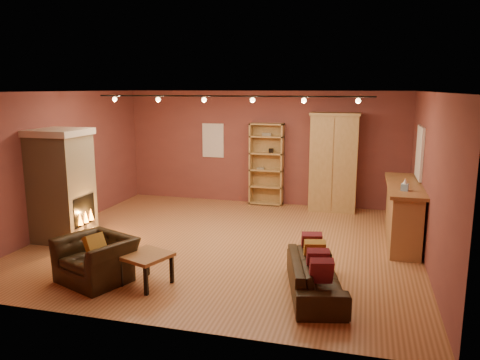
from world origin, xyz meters
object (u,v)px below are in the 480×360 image
(fireplace, at_px, (62,185))
(loveseat, at_px, (315,269))
(bar_counter, at_px, (403,212))
(armchair, at_px, (96,252))
(bookcase, at_px, (267,163))
(coffee_table, at_px, (146,259))
(armoire, at_px, (334,162))

(fireplace, height_order, loveseat, fireplace)
(fireplace, distance_m, bar_counter, 6.44)
(loveseat, xyz_separation_m, armchair, (-3.23, -0.40, 0.09))
(armchair, bearing_deg, fireplace, 157.90)
(bookcase, height_order, loveseat, bookcase)
(fireplace, distance_m, loveseat, 5.10)
(bookcase, bearing_deg, loveseat, -70.60)
(bar_counter, relative_size, armchair, 1.95)
(bookcase, height_order, armchair, bookcase)
(loveseat, relative_size, coffee_table, 2.27)
(fireplace, relative_size, armoire, 0.92)
(fireplace, relative_size, coffee_table, 2.64)
(coffee_table, bearing_deg, loveseat, 7.99)
(bookcase, distance_m, loveseat, 5.28)
(loveseat, relative_size, armchair, 1.51)
(armoire, height_order, armchair, armoire)
(bar_counter, relative_size, loveseat, 1.29)
(fireplace, distance_m, armchair, 2.39)
(coffee_table, bearing_deg, armchair, -175.78)
(loveseat, xyz_separation_m, coffee_table, (-2.44, -0.34, 0.04))
(bar_counter, distance_m, coffee_table, 4.86)
(bookcase, height_order, armoire, armoire)
(bookcase, bearing_deg, fireplace, -130.23)
(bar_counter, bearing_deg, coffee_table, -140.94)
(armoire, bearing_deg, bookcase, 173.52)
(bookcase, relative_size, armoire, 0.88)
(fireplace, height_order, bookcase, fireplace)
(loveseat, bearing_deg, bookcase, 6.35)
(armoire, height_order, loveseat, armoire)
(bookcase, bearing_deg, armchair, -105.60)
(fireplace, distance_m, bookcase, 4.90)
(bookcase, distance_m, coffee_table, 5.37)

